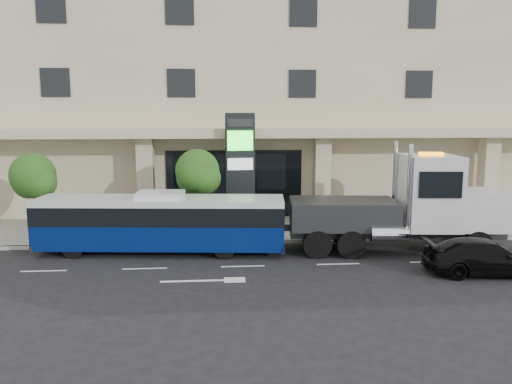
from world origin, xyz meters
TOP-DOWN VIEW (x-y plane):
  - ground at (0.00, 0.00)m, footprint 120.00×120.00m
  - sidewalk at (0.00, 5.00)m, footprint 120.00×6.00m
  - curb at (0.00, 2.00)m, footprint 120.00×0.30m
  - convention_center at (-0.00, 15.42)m, footprint 60.00×17.60m
  - tree_left at (-9.97, 3.59)m, footprint 2.27×2.20m
  - tree_mid at (-1.97, 3.59)m, footprint 2.28×2.20m
  - tree_right at (9.53, 3.59)m, footprint 2.10×2.00m
  - city_bus at (-3.57, 0.91)m, footprint 11.24×3.38m
  - tow_truck at (7.53, 0.24)m, footprint 10.98×3.61m
  - black_sedan at (9.44, -3.24)m, footprint 4.95×2.44m
  - signage_pylon at (0.21, 5.04)m, footprint 1.57×0.66m

SIDE VIEW (x-z plane):
  - ground at x=0.00m, z-range 0.00..0.00m
  - sidewalk at x=0.00m, z-range 0.00..0.15m
  - curb at x=0.00m, z-range 0.00..0.15m
  - black_sedan at x=9.44m, z-range 0.00..1.38m
  - city_bus at x=-3.57m, z-range 0.02..2.83m
  - tow_truck at x=7.53m, z-range -0.44..4.54m
  - tree_right at x=9.53m, z-range 1.01..5.06m
  - tree_left at x=-9.97m, z-range 1.00..5.22m
  - tree_mid at x=-1.97m, z-range 1.07..5.45m
  - signage_pylon at x=0.21m, z-range 0.20..6.36m
  - convention_center at x=0.00m, z-range -0.03..19.97m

